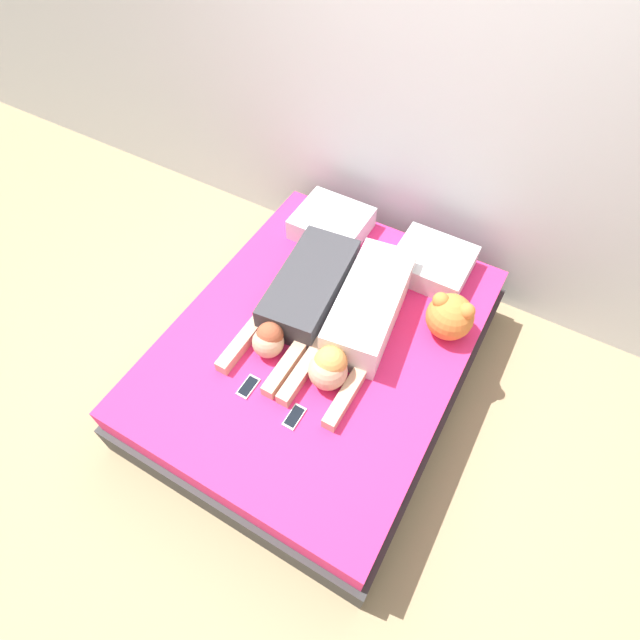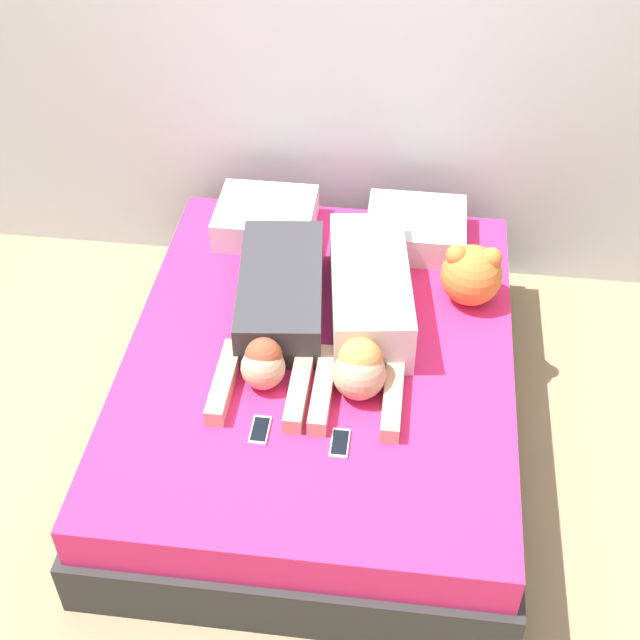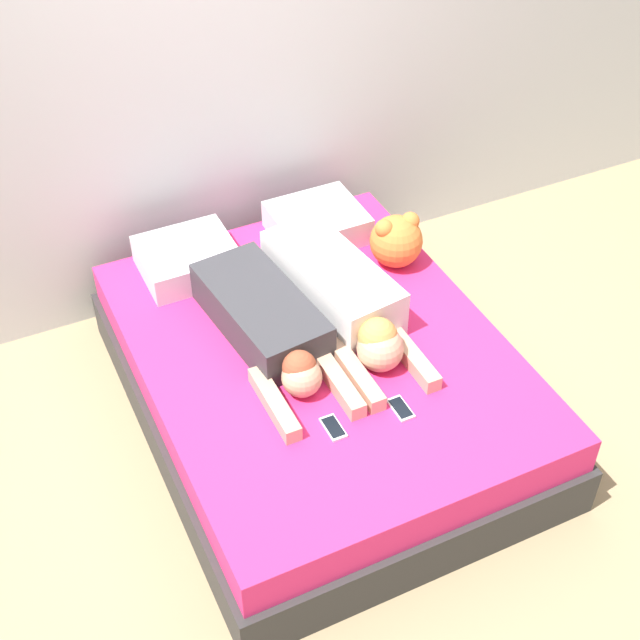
# 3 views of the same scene
# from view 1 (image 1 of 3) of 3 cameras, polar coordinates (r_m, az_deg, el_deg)

# --- Properties ---
(ground_plane) EXTENTS (12.00, 12.00, 0.00)m
(ground_plane) POSITION_cam_1_polar(r_m,az_deg,el_deg) (3.15, -0.00, -6.34)
(ground_plane) COLOR #9E8460
(wall_back) EXTENTS (12.00, 0.06, 2.60)m
(wall_back) POSITION_cam_1_polar(r_m,az_deg,el_deg) (3.01, 12.20, 24.32)
(wall_back) COLOR silver
(wall_back) RESTS_ON ground_plane
(bed) EXTENTS (1.60, 2.03, 0.44)m
(bed) POSITION_cam_1_polar(r_m,az_deg,el_deg) (2.96, -0.00, -4.26)
(bed) COLOR #2D2D2D
(bed) RESTS_ON ground_plane
(pillow_head_left) EXTENTS (0.45, 0.40, 0.14)m
(pillow_head_left) POSITION_cam_1_polar(r_m,az_deg,el_deg) (3.27, 1.34, 10.99)
(pillow_head_left) COLOR silver
(pillow_head_left) RESTS_ON bed
(pillow_head_right) EXTENTS (0.45, 0.40, 0.14)m
(pillow_head_right) POSITION_cam_1_polar(r_m,az_deg,el_deg) (3.10, 12.70, 6.40)
(pillow_head_right) COLOR silver
(pillow_head_right) RESTS_ON bed
(person_left) EXTENTS (0.42, 1.06, 0.20)m
(person_left) POSITION_cam_1_polar(r_m,az_deg,el_deg) (2.83, -2.08, 2.66)
(person_left) COLOR #333338
(person_left) RESTS_ON bed
(person_right) EXTENTS (0.41, 1.10, 0.24)m
(person_right) POSITION_cam_1_polar(r_m,az_deg,el_deg) (2.71, 4.61, -0.01)
(person_right) COLOR silver
(person_right) RESTS_ON bed
(cell_phone_left) EXTENTS (0.07, 0.13, 0.01)m
(cell_phone_left) POSITION_cam_1_polar(r_m,az_deg,el_deg) (2.63, -8.20, -7.54)
(cell_phone_left) COLOR silver
(cell_phone_left) RESTS_ON bed
(cell_phone_right) EXTENTS (0.07, 0.13, 0.01)m
(cell_phone_right) POSITION_cam_1_polar(r_m,az_deg,el_deg) (2.53, -2.95, -10.98)
(cell_phone_right) COLOR silver
(cell_phone_right) RESTS_ON bed
(plush_toy) EXTENTS (0.26, 0.26, 0.27)m
(plush_toy) POSITION_cam_1_polar(r_m,az_deg,el_deg) (2.78, 14.64, 0.45)
(plush_toy) COLOR orange
(plush_toy) RESTS_ON bed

